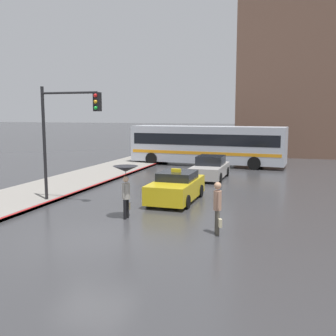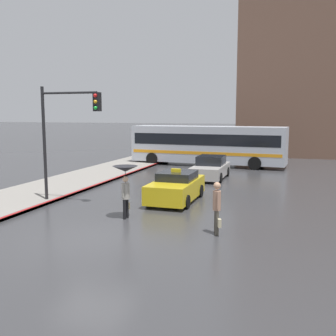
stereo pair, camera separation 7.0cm
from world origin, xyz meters
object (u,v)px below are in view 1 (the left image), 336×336
(pedestrian_man, at_px, (218,205))
(traffic_light, at_px, (66,123))
(taxi, at_px, (176,187))
(city_bus, at_px, (207,144))
(pedestrian_with_umbrella, at_px, (126,177))
(sedan_red, at_px, (210,168))

(pedestrian_man, height_order, traffic_light, traffic_light)
(taxi, bearing_deg, city_bus, -83.91)
(taxi, bearing_deg, traffic_light, 24.36)
(taxi, relative_size, pedestrian_with_umbrella, 1.98)
(pedestrian_with_umbrella, height_order, pedestrian_man, pedestrian_with_umbrella)
(city_bus, relative_size, traffic_light, 2.32)
(city_bus, distance_m, traffic_light, 15.50)
(taxi, distance_m, pedestrian_with_umbrella, 3.81)
(pedestrian_man, relative_size, traffic_light, 0.34)
(traffic_light, bearing_deg, sedan_red, 62.27)
(sedan_red, relative_size, traffic_light, 0.80)
(taxi, height_order, traffic_light, traffic_light)
(city_bus, xyz_separation_m, traffic_light, (-3.08, -15.07, 1.92))
(city_bus, bearing_deg, sedan_red, -162.28)
(pedestrian_man, distance_m, traffic_light, 8.09)
(pedestrian_with_umbrella, bearing_deg, taxi, -11.61)
(pedestrian_with_umbrella, relative_size, traffic_light, 0.39)
(taxi, relative_size, city_bus, 0.34)
(sedan_red, height_order, pedestrian_man, pedestrian_man)
(taxi, bearing_deg, pedestrian_with_umbrella, 74.77)
(sedan_red, height_order, traffic_light, traffic_light)
(pedestrian_with_umbrella, xyz_separation_m, traffic_light, (-3.51, 1.53, 2.01))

